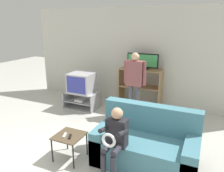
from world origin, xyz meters
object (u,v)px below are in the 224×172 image
object	(u,v)px
person_seated_child	(115,137)
couch	(146,145)
media_shelf	(140,88)
person_standing_adult	(135,79)
remote_control_white	(65,135)
remote_control_black	(70,137)
snack_table	(69,138)
television_flat	(143,62)
tv_stand	(82,100)
television_main	(82,82)

from	to	relation	value
person_seated_child	couch	bearing A→B (deg)	54.83
media_shelf	person_standing_adult	size ratio (longest dim) A/B	0.71
couch	person_seated_child	size ratio (longest dim) A/B	1.52
remote_control_white	couch	xyz separation A→B (m)	(1.24, 0.45, -0.13)
remote_control_black	snack_table	bearing A→B (deg)	110.27
media_shelf	remote_control_white	xyz separation A→B (m)	(-0.42, -2.75, -0.10)
remote_control_white	person_standing_adult	size ratio (longest dim) A/B	0.09
snack_table	remote_control_black	distance (m)	0.09
media_shelf	television_flat	world-z (taller)	television_flat
tv_stand	remote_control_black	distance (m)	2.37
television_flat	person_seated_child	size ratio (longest dim) A/B	0.78
tv_stand	couch	distance (m)	2.76
television_main	person_seated_child	bearing A→B (deg)	-48.77
television_main	remote_control_black	xyz separation A→B (m)	(1.06, -2.10, -0.25)
media_shelf	couch	world-z (taller)	media_shelf
snack_table	media_shelf	bearing A→B (deg)	82.47
television_flat	person_standing_adult	distance (m)	0.71
couch	person_seated_child	world-z (taller)	person_seated_child
television_flat	remote_control_white	world-z (taller)	television_flat
television_main	remote_control_black	world-z (taller)	television_main
remote_control_black	person_standing_adult	distance (m)	2.20
tv_stand	television_flat	distance (m)	1.88
television_flat	couch	xyz separation A→B (m)	(0.79, -2.31, -0.93)
remote_control_black	person_seated_child	bearing A→B (deg)	-27.24
television_main	remote_control_white	bearing A→B (deg)	-65.39
remote_control_white	remote_control_black	bearing A→B (deg)	-21.53
remote_control_white	snack_table	bearing A→B (deg)	17.43
couch	television_flat	bearing A→B (deg)	108.87
tv_stand	television_flat	bearing A→B (deg)	24.92
media_shelf	remote_control_white	size ratio (longest dim) A/B	7.68
television_main	television_flat	size ratio (longest dim) A/B	0.77
media_shelf	snack_table	world-z (taller)	media_shelf
snack_table	couch	size ratio (longest dim) A/B	0.29
snack_table	remote_control_black	xyz separation A→B (m)	(0.05, -0.05, 0.06)
person_standing_adult	snack_table	bearing A→B (deg)	-101.09
television_main	tv_stand	bearing A→B (deg)	178.70
media_shelf	person_standing_adult	world-z (taller)	person_standing_adult
remote_control_black	remote_control_white	distance (m)	0.11
television_main	media_shelf	xyz separation A→B (m)	(1.37, 0.65, -0.16)
television_flat	remote_control_black	size ratio (longest dim) A/B	5.63
snack_table	television_main	bearing A→B (deg)	116.37
tv_stand	remote_control_black	xyz separation A→B (m)	(1.08, -2.10, 0.22)
remote_control_black	person_standing_adult	xyz separation A→B (m)	(0.36, 2.12, 0.50)
television_flat	couch	bearing A→B (deg)	-71.13
television_flat	person_standing_adult	size ratio (longest dim) A/B	0.52
snack_table	remote_control_white	size ratio (longest dim) A/B	3.17
television_flat	remote_control_white	bearing A→B (deg)	-99.26
media_shelf	television_main	bearing A→B (deg)	-154.55
media_shelf	person_standing_adult	distance (m)	0.75
couch	tv_stand	bearing A→B (deg)	143.44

